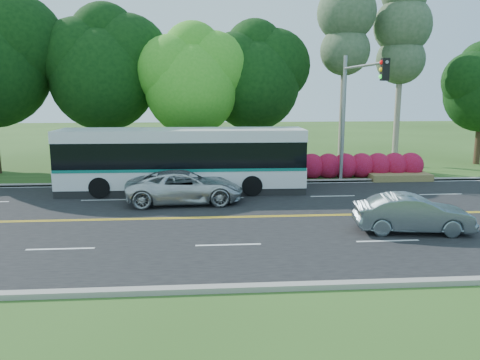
{
  "coord_description": "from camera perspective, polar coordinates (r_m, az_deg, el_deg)",
  "views": [
    {
      "loc": [
        -1.24,
        -18.48,
        5.1
      ],
      "look_at": [
        0.31,
        2.0,
        1.18
      ],
      "focal_mm": 35.0,
      "sensor_mm": 36.0,
      "label": 1
    }
  ],
  "objects": [
    {
      "name": "ground",
      "position": [
        19.21,
        -0.48,
        -4.58
      ],
      "size": [
        120.0,
        120.0,
        0.0
      ],
      "primitive_type": "plane",
      "color": "#2D4C19",
      "rests_on": "ground"
    },
    {
      "name": "road",
      "position": [
        19.21,
        -0.48,
        -4.55
      ],
      "size": [
        60.0,
        14.0,
        0.02
      ],
      "primitive_type": "cube",
      "color": "black",
      "rests_on": "ground"
    },
    {
      "name": "curb_north",
      "position": [
        26.15,
        -1.54,
        -0.27
      ],
      "size": [
        60.0,
        0.3,
        0.15
      ],
      "primitive_type": "cube",
      "color": "gray",
      "rests_on": "ground"
    },
    {
      "name": "curb_south",
      "position": [
        12.46,
        1.8,
        -12.98
      ],
      "size": [
        60.0,
        0.3,
        0.15
      ],
      "primitive_type": "cube",
      "color": "gray",
      "rests_on": "ground"
    },
    {
      "name": "grass_verge",
      "position": [
        27.97,
        -1.73,
        0.4
      ],
      "size": [
        60.0,
        4.0,
        0.1
      ],
      "primitive_type": "cube",
      "color": "#2D4C19",
      "rests_on": "ground"
    },
    {
      "name": "lane_markings",
      "position": [
        19.2,
        -0.77,
        -4.52
      ],
      "size": [
        57.6,
        13.82,
        0.0
      ],
      "color": "gold",
      "rests_on": "road"
    },
    {
      "name": "tree_row",
      "position": [
        30.9,
        -11.95,
        13.6
      ],
      "size": [
        44.7,
        9.1,
        13.84
      ],
      "color": "black",
      "rests_on": "ground"
    },
    {
      "name": "bougainvillea_hedge",
      "position": [
        28.27,
        13.05,
        1.61
      ],
      "size": [
        9.5,
        2.25,
        1.5
      ],
      "color": "#A70D17",
      "rests_on": "ground"
    },
    {
      "name": "traffic_signal",
      "position": [
        25.11,
        13.79,
        9.53
      ],
      "size": [
        0.42,
        6.1,
        7.0
      ],
      "color": "gray",
      "rests_on": "ground"
    },
    {
      "name": "transit_bus",
      "position": [
        23.88,
        -7.06,
        2.32
      ],
      "size": [
        12.29,
        2.84,
        3.21
      ],
      "rotation": [
        0.0,
        0.0,
        -0.01
      ],
      "color": "silver",
      "rests_on": "road"
    },
    {
      "name": "sedan",
      "position": [
        18.17,
        20.32,
        -3.88
      ],
      "size": [
        4.29,
        1.97,
        1.36
      ],
      "primitive_type": "imported",
      "rotation": [
        0.0,
        0.0,
        1.44
      ],
      "color": "slate",
      "rests_on": "road"
    },
    {
      "name": "suv",
      "position": [
        21.63,
        -6.73,
        -0.84
      ],
      "size": [
        5.45,
        2.73,
        1.48
      ],
      "primitive_type": "imported",
      "rotation": [
        0.0,
        0.0,
        1.62
      ],
      "color": "silver",
      "rests_on": "road"
    }
  ]
}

